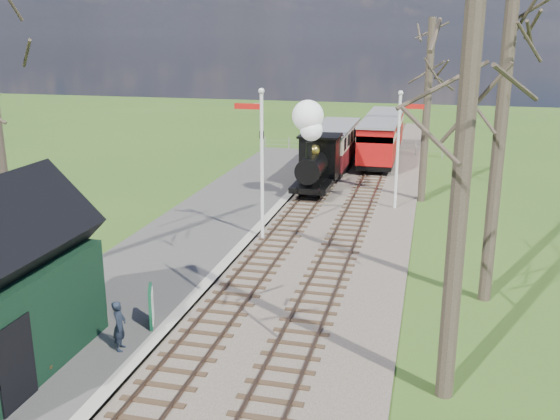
{
  "coord_description": "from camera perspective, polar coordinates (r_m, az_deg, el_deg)",
  "views": [
    {
      "loc": [
        5.83,
        -7.57,
        8.26
      ],
      "look_at": [
        0.25,
        15.18,
        1.6
      ],
      "focal_mm": 40.0,
      "sensor_mm": 36.0,
      "label": 1
    }
  ],
  "objects": [
    {
      "name": "fence_line",
      "position": [
        44.59,
        6.5,
        5.81
      ],
      "size": [
        12.6,
        0.08,
        1.0
      ],
      "color": "slate",
      "rests_on": "ground"
    },
    {
      "name": "semaphore_far",
      "position": [
        30.01,
        10.89,
        6.17
      ],
      "size": [
        1.22,
        0.24,
        5.72
      ],
      "color": "silver",
      "rests_on": "ground"
    },
    {
      "name": "bench",
      "position": [
        17.19,
        -20.67,
        -11.65
      ],
      "size": [
        0.92,
        1.6,
        0.88
      ],
      "color": "#432F18",
      "rests_on": "platform"
    },
    {
      "name": "track_near",
      "position": [
        31.23,
        2.55,
        0.71
      ],
      "size": [
        1.6,
        60.0,
        0.15
      ],
      "color": "brown",
      "rests_on": "ground"
    },
    {
      "name": "person",
      "position": [
        17.12,
        -14.48,
        -10.19
      ],
      "size": [
        0.43,
        0.56,
        1.37
      ],
      "primitive_type": "imported",
      "rotation": [
        0.0,
        0.0,
        1.79
      ],
      "color": "#19202D",
      "rests_on": "platform"
    },
    {
      "name": "red_carriage_a",
      "position": [
        39.64,
        8.98,
        6.07
      ],
      "size": [
        2.29,
        5.66,
        2.41
      ],
      "color": "black",
      "rests_on": "ground"
    },
    {
      "name": "bare_trees",
      "position": [
        18.49,
        -0.48,
        6.37
      ],
      "size": [
        15.51,
        22.39,
        12.0
      ],
      "color": "#382D23",
      "rests_on": "ground"
    },
    {
      "name": "distant_hills",
      "position": [
        76.12,
        9.74,
        -3.11
      ],
      "size": [
        114.4,
        48.0,
        22.02
      ],
      "color": "#385B23",
      "rests_on": "ground"
    },
    {
      "name": "coach",
      "position": [
        38.52,
        4.91,
        5.94
      ],
      "size": [
        2.31,
        7.93,
        2.43
      ],
      "color": "black",
      "rests_on": "ground"
    },
    {
      "name": "track_far",
      "position": [
        30.85,
        7.29,
        0.4
      ],
      "size": [
        1.6,
        60.0,
        0.15
      ],
      "color": "brown",
      "rests_on": "ground"
    },
    {
      "name": "semaphore_near",
      "position": [
        24.91,
        -1.82,
        5.14
      ],
      "size": [
        1.22,
        0.24,
        6.22
      ],
      "color": "silver",
      "rests_on": "ground"
    },
    {
      "name": "coping_strip",
      "position": [
        24.11,
        -4.01,
        -3.94
      ],
      "size": [
        0.4,
        44.0,
        0.21
      ],
      "primitive_type": "cube",
      "color": "#B2AD9E",
      "rests_on": "ground"
    },
    {
      "name": "red_carriage_b",
      "position": [
        45.06,
        9.61,
        7.2
      ],
      "size": [
        2.29,
        5.66,
        2.41
      ],
      "color": "black",
      "rests_on": "ground"
    },
    {
      "name": "ballast_bed",
      "position": [
        31.02,
        4.9,
        0.47
      ],
      "size": [
        8.0,
        60.0,
        0.1
      ],
      "primitive_type": "cube",
      "color": "brown",
      "rests_on": "ground"
    },
    {
      "name": "sign_board",
      "position": [
        18.29,
        -11.7,
        -8.61
      ],
      "size": [
        0.39,
        0.77,
        1.17
      ],
      "color": "#0D3F25",
      "rests_on": "platform"
    },
    {
      "name": "locomotive",
      "position": [
        32.53,
        3.22,
        5.23
      ],
      "size": [
        1.98,
        4.63,
        4.96
      ],
      "color": "black",
      "rests_on": "ground"
    },
    {
      "name": "platform",
      "position": [
        24.88,
        -9.08,
        -3.48
      ],
      "size": [
        5.0,
        44.0,
        0.2
      ],
      "primitive_type": "cube",
      "color": "#474442",
      "rests_on": "ground"
    }
  ]
}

